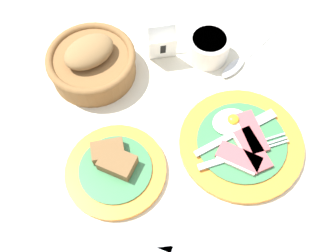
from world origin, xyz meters
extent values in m
plane|color=beige|center=(0.00, 0.00, 0.00)|extent=(3.00, 3.00, 0.00)
cylinder|color=orange|center=(0.06, 0.02, 0.01)|extent=(0.24, 0.24, 0.01)
cylinder|color=#3D7F4C|center=(0.06, 0.02, 0.01)|extent=(0.17, 0.17, 0.00)
cube|color=#BC5156|center=(0.09, 0.03, 0.02)|extent=(0.04, 0.09, 0.01)
cube|color=beige|center=(0.07, 0.03, 0.02)|extent=(0.02, 0.08, 0.01)
cube|color=#BC5156|center=(0.04, -0.01, 0.02)|extent=(0.08, 0.09, 0.01)
cube|color=beige|center=(0.03, -0.02, 0.02)|extent=(0.06, 0.06, 0.01)
cube|color=#BC5156|center=(0.07, 0.00, 0.02)|extent=(0.04, 0.09, 0.01)
cube|color=beige|center=(0.06, 0.00, 0.02)|extent=(0.02, 0.09, 0.01)
ellipsoid|color=white|center=(0.06, 0.07, 0.02)|extent=(0.07, 0.06, 0.01)
ellipsoid|color=yellow|center=(0.07, 0.07, 0.03)|extent=(0.02, 0.02, 0.01)
cube|color=silver|center=(0.02, 0.00, 0.02)|extent=(0.11, 0.02, 0.00)
cube|color=silver|center=(0.09, 0.00, 0.02)|extent=(0.03, 0.02, 0.00)
cube|color=silver|center=(0.13, -0.01, 0.02)|extent=(0.04, 0.01, 0.00)
cube|color=silver|center=(0.13, 0.00, 0.02)|extent=(0.04, 0.01, 0.00)
cube|color=silver|center=(0.13, 0.01, 0.02)|extent=(0.04, 0.01, 0.00)
cube|color=silver|center=(0.02, 0.04, 0.02)|extent=(0.11, 0.03, 0.00)
cube|color=#9EA0A5|center=(0.11, 0.05, 0.02)|extent=(0.08, 0.03, 0.00)
cylinder|color=orange|center=(-0.18, 0.05, 0.01)|extent=(0.19, 0.19, 0.01)
cylinder|color=#3D7F4C|center=(-0.18, 0.05, 0.01)|extent=(0.14, 0.14, 0.00)
cube|color=brown|center=(-0.18, 0.06, 0.03)|extent=(0.08, 0.08, 0.03)
cube|color=brown|center=(-0.18, 0.09, 0.03)|extent=(0.07, 0.05, 0.02)
cylinder|color=white|center=(0.09, 0.25, 0.03)|extent=(0.09, 0.09, 0.06)
cylinder|color=white|center=(0.09, 0.25, 0.05)|extent=(0.07, 0.07, 0.01)
cylinder|color=brown|center=(-0.16, 0.29, 0.03)|extent=(0.18, 0.18, 0.05)
torus|color=brown|center=(-0.16, 0.29, 0.05)|extent=(0.19, 0.19, 0.02)
ellipsoid|color=olive|center=(-0.16, 0.29, 0.07)|extent=(0.13, 0.10, 0.04)
cube|color=white|center=(-0.01, 0.27, 0.04)|extent=(0.06, 0.03, 0.07)
cube|color=white|center=(0.00, 0.30, 0.04)|extent=(0.06, 0.03, 0.07)
cube|color=black|center=(-0.01, 0.27, 0.04)|extent=(0.01, 0.01, 0.04)
cube|color=silver|center=(0.22, 0.24, 0.00)|extent=(0.10, 0.06, 0.01)
ellipsoid|color=silver|center=(0.13, 0.20, 0.01)|extent=(0.07, 0.05, 0.01)
cube|color=silver|center=(-0.17, -0.08, 0.00)|extent=(0.09, 0.08, 0.01)
cube|color=silver|center=(-0.18, -0.11, 0.00)|extent=(0.11, 0.04, 0.01)
camera|label=1|loc=(-0.19, -0.24, 0.70)|focal=42.00mm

